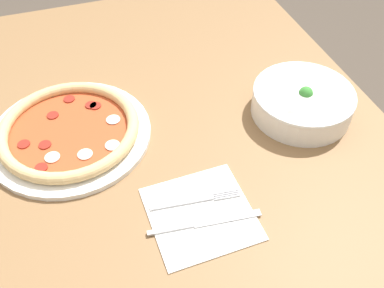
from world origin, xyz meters
The scene contains 7 objects.
ground_plane centered at (0.00, 0.00, 0.00)m, with size 8.00×8.00×0.00m, color #4C4238.
dining_table centered at (0.00, 0.00, 0.66)m, with size 1.20×0.96×0.76m.
pizza centered at (-0.01, -0.22, 0.78)m, with size 0.36×0.36×0.04m.
bowl centered at (0.08, 0.29, 0.80)m, with size 0.23×0.23×0.08m.
napkin centered at (0.27, -0.02, 0.77)m, with size 0.20×0.20×0.00m.
fork centered at (0.25, -0.02, 0.77)m, with size 0.03×0.18×0.00m.
knife centered at (0.30, -0.03, 0.77)m, with size 0.04×0.22×0.01m.
Camera 1 is at (0.70, -0.18, 1.44)m, focal length 40.00 mm.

